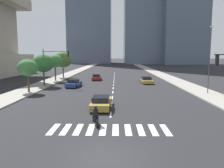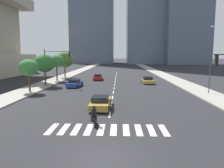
% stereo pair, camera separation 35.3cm
% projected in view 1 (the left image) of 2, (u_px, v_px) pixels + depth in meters
% --- Properties ---
extents(ground_plane, '(800.00, 800.00, 0.00)m').
position_uv_depth(ground_plane, '(107.00, 157.00, 11.29)').
color(ground_plane, '#232326').
extents(sidewalk_east, '(4.00, 260.00, 0.15)m').
position_uv_depth(sidewalk_east, '(182.00, 83.00, 40.77)').
color(sidewalk_east, gray).
rests_on(sidewalk_east, ground).
extents(sidewalk_west, '(4.00, 260.00, 0.15)m').
position_uv_depth(sidewalk_west, '(46.00, 83.00, 41.26)').
color(sidewalk_west, gray).
rests_on(sidewalk_west, ground).
extents(crosswalk_near, '(8.55, 2.45, 0.01)m').
position_uv_depth(crosswalk_near, '(109.00, 129.00, 15.54)').
color(crosswalk_near, silver).
rests_on(crosswalk_near, ground).
extents(lane_divider_center, '(0.14, 50.00, 0.01)m').
position_uv_depth(lane_divider_center, '(114.00, 82.00, 43.30)').
color(lane_divider_center, silver).
rests_on(lane_divider_center, ground).
extents(motorcycle_trailing, '(0.84, 2.20, 1.49)m').
position_uv_depth(motorcycle_trailing, '(95.00, 117.00, 16.66)').
color(motorcycle_trailing, black).
rests_on(motorcycle_trailing, ground).
extents(sedan_red_0, '(1.77, 4.41, 1.26)m').
position_uv_depth(sedan_red_0, '(97.00, 77.00, 47.10)').
color(sedan_red_0, maroon).
rests_on(sedan_red_0, ground).
extents(sedan_gold_1, '(2.13, 4.34, 1.26)m').
position_uv_depth(sedan_gold_1, '(146.00, 80.00, 41.33)').
color(sedan_gold_1, '#B28E38').
rests_on(sedan_gold_1, ground).
extents(sedan_gold_2, '(1.99, 4.78, 1.25)m').
position_uv_depth(sedan_gold_2, '(101.00, 102.00, 21.83)').
color(sedan_gold_2, '#B28E38').
rests_on(sedan_gold_2, ground).
extents(sedan_blue_3, '(2.14, 4.78, 1.27)m').
position_uv_depth(sedan_blue_3, '(74.00, 83.00, 36.71)').
color(sedan_blue_3, navy).
rests_on(sedan_blue_3, ground).
extents(traffic_signal_far, '(4.76, 0.28, 6.25)m').
position_uv_depth(traffic_signal_far, '(53.00, 61.00, 36.09)').
color(traffic_signal_far, '#333335').
rests_on(traffic_signal_far, sidewalk_west).
extents(street_lamp_east, '(0.50, 0.24, 9.06)m').
position_uv_depth(street_lamp_east, '(210.00, 56.00, 29.29)').
color(street_lamp_east, '#3F3F42').
rests_on(street_lamp_east, sidewalk_east).
extents(street_tree_nearest, '(2.80, 2.80, 4.63)m').
position_uv_depth(street_tree_nearest, '(28.00, 68.00, 30.66)').
color(street_tree_nearest, '#4C3823').
rests_on(street_tree_nearest, sidewalk_west).
extents(street_tree_second, '(3.63, 3.63, 5.39)m').
position_uv_depth(street_tree_second, '(43.00, 63.00, 37.24)').
color(street_tree_second, '#4C3823').
rests_on(street_tree_second, sidewalk_west).
extents(street_tree_third, '(3.15, 3.15, 5.39)m').
position_uv_depth(street_tree_third, '(55.00, 61.00, 44.28)').
color(street_tree_third, '#4C3823').
rests_on(street_tree_third, sidewalk_west).
extents(street_tree_fourth, '(4.14, 4.14, 5.88)m').
position_uv_depth(street_tree_fourth, '(63.00, 60.00, 50.91)').
color(street_tree_fourth, '#4C3823').
rests_on(street_tree_fourth, sidewalk_west).
extents(street_tree_fifth, '(3.92, 3.92, 6.06)m').
position_uv_depth(street_tree_fifth, '(63.00, 59.00, 50.85)').
color(street_tree_fifth, '#4C3823').
rests_on(street_tree_fifth, sidewalk_west).
extents(office_tower_center_skyline, '(24.82, 27.75, 76.13)m').
position_uv_depth(office_tower_center_skyline, '(143.00, 6.00, 141.38)').
color(office_tower_center_skyline, slate).
rests_on(office_tower_center_skyline, ground).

